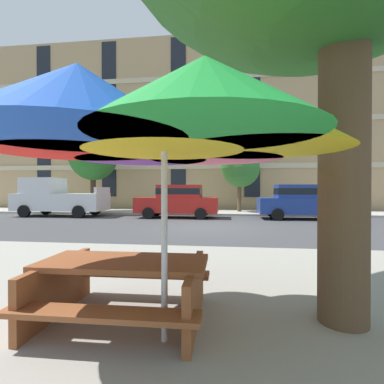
{
  "coord_description": "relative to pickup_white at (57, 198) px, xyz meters",
  "views": [
    {
      "loc": [
        0.93,
        -11.63,
        1.55
      ],
      "look_at": [
        -0.92,
        3.2,
        1.4
      ],
      "focal_mm": 26.81,
      "sensor_mm": 36.0,
      "label": 1
    }
  ],
  "objects": [
    {
      "name": "sedan_red",
      "position": [
        7.03,
        -0.0,
        -0.08
      ],
      "size": [
        4.4,
        1.98,
        1.78
      ],
      "color": "#B21E19",
      "rests_on": "ground"
    },
    {
      "name": "apartment_building",
      "position": [
        8.77,
        11.29,
        5.37
      ],
      "size": [
        42.27,
        12.08,
        12.8
      ],
      "color": "tan",
      "rests_on": "ground"
    },
    {
      "name": "picnic_table",
      "position": [
        8.58,
        -12.31,
        -0.54
      ],
      "size": [
        1.82,
        1.54,
        0.77
      ],
      "color": "brown",
      "rests_on": "ground"
    },
    {
      "name": "street_tree_left",
      "position": [
        0.82,
        2.41,
        3.01
      ],
      "size": [
        3.39,
        3.26,
        5.87
      ],
      "color": "#4C3823",
      "rests_on": "ground"
    },
    {
      "name": "pickup_white",
      "position": [
        0.0,
        0.0,
        0.0
      ],
      "size": [
        5.1,
        2.12,
        2.2
      ],
      "color": "silver",
      "rests_on": "ground"
    },
    {
      "name": "patio_umbrella",
      "position": [
        9.12,
        -12.7,
        1.14
      ],
      "size": [
        3.32,
        3.08,
        2.5
      ],
      "color": "silver",
      "rests_on": "ground"
    },
    {
      "name": "sidewalk_near_patio",
      "position": [
        8.77,
        -12.7,
        -0.97
      ],
      "size": [
        56.0,
        9.0,
        0.12
      ],
      "primitive_type": "cube",
      "color": "#9E998E",
      "rests_on": "ground"
    },
    {
      "name": "sidewalk_far",
      "position": [
        8.77,
        3.1,
        -0.97
      ],
      "size": [
        56.0,
        3.6,
        0.12
      ],
      "primitive_type": "cube",
      "color": "#B2ADA3",
      "rests_on": "ground"
    },
    {
      "name": "sedan_blue",
      "position": [
        13.45,
        -0.0,
        -0.08
      ],
      "size": [
        4.4,
        1.98,
        1.78
      ],
      "color": "navy",
      "rests_on": "ground"
    },
    {
      "name": "ground_plane",
      "position": [
        8.77,
        -3.7,
        -1.03
      ],
      "size": [
        120.0,
        120.0,
        0.0
      ],
      "primitive_type": "plane",
      "color": "#424244"
    },
    {
      "name": "street_tree_middle",
      "position": [
        10.47,
        3.3,
        1.97
      ],
      "size": [
        2.5,
        2.48,
        4.2
      ],
      "color": "brown",
      "rests_on": "ground"
    }
  ]
}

